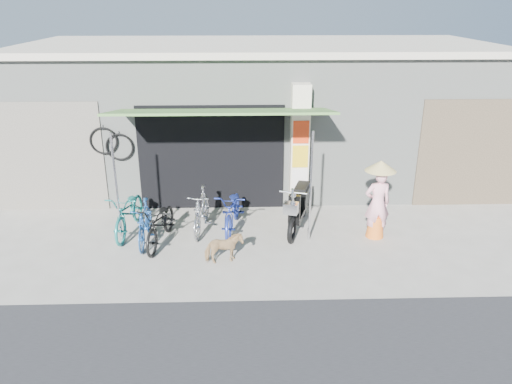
{
  "coord_description": "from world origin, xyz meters",
  "views": [
    {
      "loc": [
        -0.5,
        -8.63,
        4.75
      ],
      "look_at": [
        -0.2,
        1.0,
        1.0
      ],
      "focal_mm": 35.0,
      "sensor_mm": 36.0,
      "label": 1
    }
  ],
  "objects_px": {
    "moped": "(299,206)",
    "bike_navy": "(233,210)",
    "bike_teal": "(129,212)",
    "street_dog": "(224,248)",
    "nun": "(378,200)",
    "bike_silver": "(201,210)",
    "bike_blue": "(145,223)",
    "bike_black": "(161,223)"
  },
  "relations": [
    {
      "from": "bike_teal",
      "to": "street_dog",
      "type": "height_order",
      "value": "bike_teal"
    },
    {
      "from": "bike_silver",
      "to": "moped",
      "type": "relative_size",
      "value": 0.83
    },
    {
      "from": "bike_teal",
      "to": "nun",
      "type": "relative_size",
      "value": 1.08
    },
    {
      "from": "bike_black",
      "to": "street_dog",
      "type": "xyz_separation_m",
      "value": [
        1.31,
        -0.84,
        -0.15
      ]
    },
    {
      "from": "bike_black",
      "to": "street_dog",
      "type": "relative_size",
      "value": 2.39
    },
    {
      "from": "bike_navy",
      "to": "street_dog",
      "type": "distance_m",
      "value": 1.45
    },
    {
      "from": "bike_navy",
      "to": "moped",
      "type": "height_order",
      "value": "moped"
    },
    {
      "from": "street_dog",
      "to": "nun",
      "type": "distance_m",
      "value": 3.39
    },
    {
      "from": "moped",
      "to": "nun",
      "type": "bearing_deg",
      "value": 0.11
    },
    {
      "from": "bike_black",
      "to": "bike_navy",
      "type": "distance_m",
      "value": 1.58
    },
    {
      "from": "bike_navy",
      "to": "moped",
      "type": "relative_size",
      "value": 0.93
    },
    {
      "from": "bike_blue",
      "to": "bike_navy",
      "type": "distance_m",
      "value": 1.88
    },
    {
      "from": "bike_navy",
      "to": "nun",
      "type": "distance_m",
      "value": 3.06
    },
    {
      "from": "street_dog",
      "to": "nun",
      "type": "bearing_deg",
      "value": -87.14
    },
    {
      "from": "moped",
      "to": "nun",
      "type": "distance_m",
      "value": 1.69
    },
    {
      "from": "bike_black",
      "to": "bike_navy",
      "type": "xyz_separation_m",
      "value": [
        1.47,
        0.58,
        0.02
      ]
    },
    {
      "from": "bike_teal",
      "to": "street_dog",
      "type": "bearing_deg",
      "value": -28.87
    },
    {
      "from": "bike_teal",
      "to": "bike_blue",
      "type": "bearing_deg",
      "value": -45.15
    },
    {
      "from": "bike_black",
      "to": "moped",
      "type": "distance_m",
      "value": 2.98
    },
    {
      "from": "bike_teal",
      "to": "moped",
      "type": "bearing_deg",
      "value": 7.1
    },
    {
      "from": "street_dog",
      "to": "bike_teal",
      "type": "bearing_deg",
      "value": 40.71
    },
    {
      "from": "nun",
      "to": "bike_navy",
      "type": "bearing_deg",
      "value": -12.42
    },
    {
      "from": "bike_teal",
      "to": "bike_blue",
      "type": "relative_size",
      "value": 1.23
    },
    {
      "from": "bike_black",
      "to": "bike_navy",
      "type": "relative_size",
      "value": 0.95
    },
    {
      "from": "moped",
      "to": "bike_navy",
      "type": "bearing_deg",
      "value": -159.84
    },
    {
      "from": "nun",
      "to": "bike_silver",
      "type": "bearing_deg",
      "value": -10.96
    },
    {
      "from": "bike_black",
      "to": "street_dog",
      "type": "height_order",
      "value": "bike_black"
    },
    {
      "from": "bike_silver",
      "to": "nun",
      "type": "relative_size",
      "value": 0.95
    },
    {
      "from": "bike_silver",
      "to": "street_dog",
      "type": "xyz_separation_m",
      "value": [
        0.52,
        -1.42,
        -0.18
      ]
    },
    {
      "from": "bike_blue",
      "to": "street_dog",
      "type": "relative_size",
      "value": 2.06
    },
    {
      "from": "street_dog",
      "to": "nun",
      "type": "xyz_separation_m",
      "value": [
        3.18,
        1.03,
        0.54
      ]
    },
    {
      "from": "bike_teal",
      "to": "bike_navy",
      "type": "xyz_separation_m",
      "value": [
        2.22,
        0.03,
        -0.0
      ]
    },
    {
      "from": "street_dog",
      "to": "bike_navy",
      "type": "bearing_deg",
      "value": -21.7
    },
    {
      "from": "bike_blue",
      "to": "bike_black",
      "type": "relative_size",
      "value": 0.86
    },
    {
      "from": "bike_blue",
      "to": "bike_silver",
      "type": "xyz_separation_m",
      "value": [
        1.12,
        0.53,
        0.04
      ]
    },
    {
      "from": "bike_navy",
      "to": "bike_blue",
      "type": "bearing_deg",
      "value": -156.26
    },
    {
      "from": "bike_black",
      "to": "bike_blue",
      "type": "bearing_deg",
      "value": -179.65
    },
    {
      "from": "bike_blue",
      "to": "street_dog",
      "type": "height_order",
      "value": "bike_blue"
    },
    {
      "from": "bike_teal",
      "to": "bike_silver",
      "type": "distance_m",
      "value": 1.54
    },
    {
      "from": "moped",
      "to": "bike_teal",
      "type": "bearing_deg",
      "value": -161.31
    },
    {
      "from": "bike_blue",
      "to": "nun",
      "type": "distance_m",
      "value": 4.84
    },
    {
      "from": "bike_teal",
      "to": "nun",
      "type": "distance_m",
      "value": 5.26
    }
  ]
}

